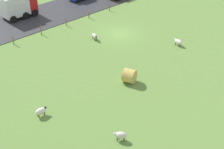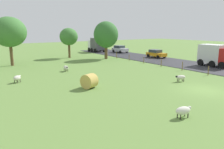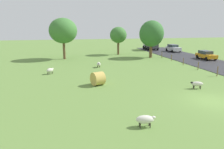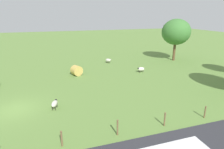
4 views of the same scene
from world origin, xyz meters
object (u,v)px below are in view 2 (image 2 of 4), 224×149
(tree_0, at_px, (69,37))
(truck_1, at_px, (215,55))
(tree_1, at_px, (9,32))
(sheep_0, at_px, (66,68))
(sheep_1, at_px, (183,111))
(tree_2, at_px, (106,35))
(truck_0, at_px, (97,44))
(car_0, at_px, (156,53))
(hay_bale_0, at_px, (89,81))
(sheep_2, at_px, (181,77))
(car_1, at_px, (120,49))
(sheep_3, at_px, (17,78))

(tree_0, xyz_separation_m, truck_1, (13.87, -21.87, -2.29))
(tree_1, bearing_deg, sheep_0, -61.18)
(sheep_0, xyz_separation_m, sheep_1, (-0.00, -18.76, -0.01))
(tree_2, bearing_deg, sheep_1, -113.25)
(tree_2, bearing_deg, truck_0, 67.35)
(car_0, bearing_deg, hay_bale_0, -150.57)
(tree_2, bearing_deg, sheep_2, -99.85)
(sheep_1, relative_size, tree_2, 0.18)
(truck_1, height_order, car_1, truck_1)
(hay_bale_0, xyz_separation_m, truck_1, (21.46, 0.02, 1.09))
(sheep_2, height_order, hay_bale_0, hay_bale_0)
(truck_0, relative_size, car_1, 0.99)
(sheep_1, distance_m, tree_0, 32.29)
(sheep_2, height_order, tree_0, tree_0)
(tree_1, distance_m, tree_2, 16.32)
(car_1, bearing_deg, tree_0, -172.55)
(sheep_0, relative_size, sheep_3, 1.03)
(tree_1, distance_m, car_1, 25.74)
(sheep_0, height_order, sheep_2, sheep_0)
(truck_0, bearing_deg, sheep_2, -104.81)
(sheep_3, distance_m, truck_1, 27.41)
(sheep_3, xyz_separation_m, tree_2, (17.93, 10.38, 4.00))
(sheep_3, height_order, tree_1, tree_1)
(sheep_3, bearing_deg, truck_1, -12.99)
(tree_2, bearing_deg, tree_0, 133.76)
(hay_bale_0, bearing_deg, truck_0, 58.13)
(truck_0, bearing_deg, sheep_1, -113.06)
(sheep_0, bearing_deg, sheep_2, -58.05)
(sheep_1, distance_m, sheep_3, 17.14)
(tree_0, relative_size, truck_0, 1.37)
(truck_0, bearing_deg, tree_1, -154.37)
(sheep_3, distance_m, hay_bale_0, 8.08)
(tree_1, bearing_deg, tree_2, -5.87)
(tree_0, distance_m, truck_0, 12.16)
(sheep_0, bearing_deg, car_1, 36.24)
(sheep_1, relative_size, car_0, 0.31)
(sheep_1, xyz_separation_m, hay_bale_0, (-1.47, 9.61, 0.21))
(hay_bale_0, distance_m, tree_2, 21.21)
(tree_0, bearing_deg, sheep_0, -115.67)
(sheep_0, relative_size, tree_0, 0.19)
(sheep_3, bearing_deg, tree_2, 30.06)
(car_1, bearing_deg, truck_1, -89.57)
(tree_2, bearing_deg, sheep_3, -149.94)
(tree_2, relative_size, car_0, 1.74)
(car_0, xyz_separation_m, car_1, (-0.29, 11.50, 0.06))
(sheep_1, bearing_deg, hay_bale_0, 98.69)
(sheep_2, relative_size, truck_0, 0.30)
(truck_1, bearing_deg, sheep_2, -164.67)
(sheep_0, xyz_separation_m, sheep_3, (-6.69, -2.98, 0.02))
(sheep_3, relative_size, car_1, 0.25)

